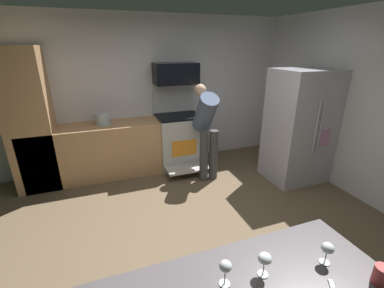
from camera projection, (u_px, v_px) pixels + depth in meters
ground_plane at (199, 237)px, 3.01m from camera, size 5.20×4.80×0.02m
wall_back at (152, 93)px, 4.60m from camera, size 5.20×0.12×2.60m
wall_right at (380, 110)px, 3.35m from camera, size 0.12×4.80×2.60m
lower_cabinet_run at (106, 150)px, 4.30m from camera, size 2.40×0.60×0.90m
cabinet_column at (30, 121)px, 3.77m from camera, size 0.60×0.60×2.10m
oven_range at (179, 139)px, 4.67m from camera, size 0.76×0.98×1.47m
microwave at (176, 74)px, 4.34m from camera, size 0.74×0.38×0.36m
refrigerator at (299, 127)px, 4.07m from camera, size 0.89×0.75×1.77m
person_cook at (206, 126)px, 4.11m from camera, size 0.31×0.63×1.51m
wine_glass_near at (265, 259)px, 1.39m from camera, size 0.08×0.08×0.15m
wine_glass_far at (328, 249)px, 1.47m from camera, size 0.07×0.07×0.14m
wine_glass_extra at (225, 268)px, 1.33m from camera, size 0.07×0.07×0.16m
mug_tea at (381, 275)px, 1.36m from camera, size 0.08×0.08×0.11m
stock_pot at (103, 119)px, 4.11m from camera, size 0.24×0.24×0.20m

